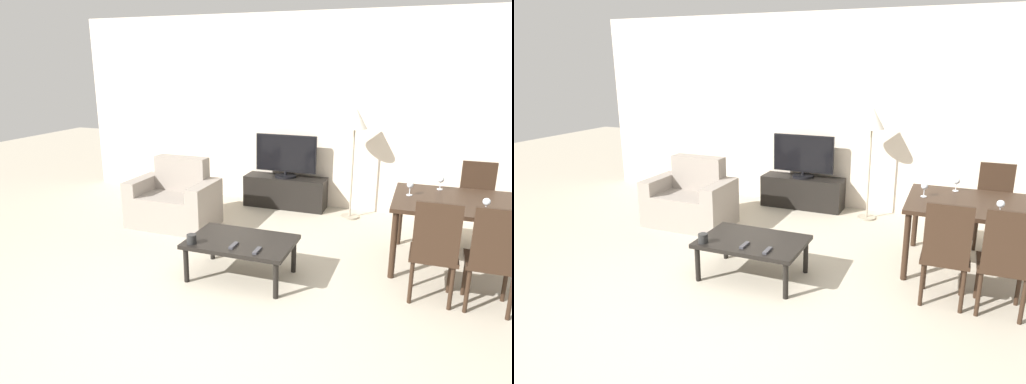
{
  "view_description": "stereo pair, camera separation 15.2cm",
  "coord_description": "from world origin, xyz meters",
  "views": [
    {
      "loc": [
        1.55,
        -2.76,
        2.04
      ],
      "look_at": [
        -0.17,
        1.78,
        0.65
      ],
      "focal_mm": 32.0,
      "sensor_mm": 36.0,
      "label": 1
    },
    {
      "loc": [
        1.69,
        -2.7,
        2.04
      ],
      "look_at": [
        -0.17,
        1.78,
        0.65
      ],
      "focal_mm": 32.0,
      "sensor_mm": 36.0,
      "label": 2
    }
  ],
  "objects": [
    {
      "name": "wine_glass_left",
      "position": [
        1.73,
        2.34,
        0.82
      ],
      "size": [
        0.07,
        0.07,
        0.15
      ],
      "color": "silver",
      "rests_on": "dining_table"
    },
    {
      "name": "tv",
      "position": [
        -0.3,
        3.33,
        0.75
      ],
      "size": [
        0.88,
        0.31,
        0.61
      ],
      "color": "black",
      "rests_on": "tv_stand"
    },
    {
      "name": "armchair",
      "position": [
        -1.41,
        2.12,
        0.3
      ],
      "size": [
        1.07,
        0.7,
        0.85
      ],
      "color": "gray",
      "rests_on": "ground_plane"
    },
    {
      "name": "dining_chair_far",
      "position": [
        2.15,
        2.81,
        0.51
      ],
      "size": [
        0.4,
        0.4,
        0.94
      ],
      "color": "black",
      "rests_on": "ground_plane"
    },
    {
      "name": "wine_glass_right",
      "position": [
        2.1,
        1.62,
        0.82
      ],
      "size": [
        0.07,
        0.07,
        0.15
      ],
      "color": "silver",
      "rests_on": "dining_table"
    },
    {
      "name": "tv_stand",
      "position": [
        -0.3,
        3.34,
        0.22
      ],
      "size": [
        1.17,
        0.37,
        0.45
      ],
      "color": "black",
      "rests_on": "ground_plane"
    },
    {
      "name": "coffee_table",
      "position": [
        -0.04,
        1.02,
        0.35
      ],
      "size": [
        1.01,
        0.68,
        0.39
      ],
      "color": "black",
      "rests_on": "ground_plane"
    },
    {
      "name": "dining_chair_near_right",
      "position": [
        2.15,
        1.15,
        0.51
      ],
      "size": [
        0.4,
        0.4,
        0.94
      ],
      "color": "black",
      "rests_on": "ground_plane"
    },
    {
      "name": "dining_chair_near",
      "position": [
        1.7,
        1.15,
        0.51
      ],
      "size": [
        0.4,
        0.4,
        0.94
      ],
      "color": "black",
      "rests_on": "ground_plane"
    },
    {
      "name": "remote_secondary",
      "position": [
        -0.04,
        0.84,
        0.4
      ],
      "size": [
        0.04,
        0.15,
        0.02
      ],
      "color": "#38383D",
      "rests_on": "coffee_table"
    },
    {
      "name": "dining_table",
      "position": [
        1.92,
        1.98,
        0.64
      ],
      "size": [
        1.28,
        1.04,
        0.72
      ],
      "color": "black",
      "rests_on": "ground_plane"
    },
    {
      "name": "floor_lamp",
      "position": [
        0.66,
        3.18,
        1.28
      ],
      "size": [
        0.32,
        0.32,
        1.5
      ],
      "color": "gray",
      "rests_on": "ground_plane"
    },
    {
      "name": "wine_glass_center",
      "position": [
        1.43,
        1.99,
        0.82
      ],
      "size": [
        0.07,
        0.07,
        0.15
      ],
      "color": "silver",
      "rests_on": "dining_table"
    },
    {
      "name": "ground_plane",
      "position": [
        0.0,
        0.0,
        0.0
      ],
      "size": [
        18.0,
        18.0,
        0.0
      ],
      "primitive_type": "plane",
      "color": "#B2A893"
    },
    {
      "name": "remote_primary",
      "position": [
        0.21,
        0.81,
        0.4
      ],
      "size": [
        0.04,
        0.15,
        0.02
      ],
      "color": "#38383D",
      "rests_on": "coffee_table"
    },
    {
      "name": "cup_white_near",
      "position": [
        -0.44,
        0.77,
        0.43
      ],
      "size": [
        0.09,
        0.09,
        0.09
      ],
      "color": "black",
      "rests_on": "coffee_table"
    },
    {
      "name": "wall_back",
      "position": [
        0.0,
        3.59,
        1.35
      ],
      "size": [
        7.42,
        0.06,
        2.7
      ],
      "color": "beige",
      "rests_on": "ground_plane"
    }
  ]
}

